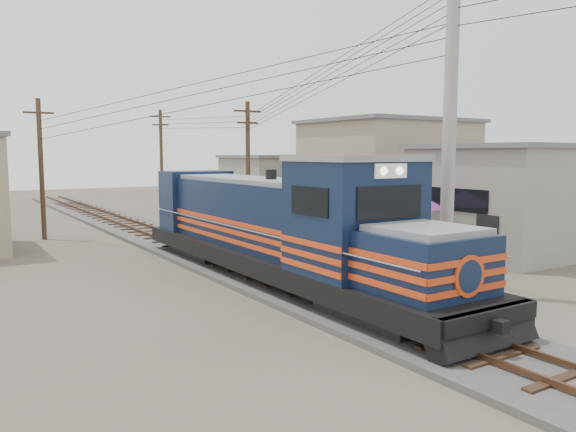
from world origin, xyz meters
TOP-DOWN VIEW (x-y plane):
  - ground at (0.00, 0.00)m, footprint 120.00×120.00m
  - ballast at (0.00, 10.00)m, footprint 3.60×70.00m
  - track at (0.00, 10.00)m, footprint 1.15×70.00m
  - locomotive at (0.00, 3.42)m, footprint 3.07×16.72m
  - utility_pole_main at (3.50, -0.50)m, footprint 0.40×0.40m
  - wooden_pole_mid at (4.50, 14.00)m, footprint 1.60×0.24m
  - wooden_pole_far at (4.80, 28.00)m, footprint 1.60×0.24m
  - wooden_pole_left at (-5.00, 18.00)m, footprint 1.60×0.24m
  - power_lines at (-0.14, 8.49)m, footprint 9.65×19.00m
  - shophouse_front at (11.50, 3.00)m, footprint 7.35×6.30m
  - shophouse_mid at (12.50, 12.00)m, footprint 8.40×7.35m
  - shophouse_back at (11.00, 22.00)m, footprint 6.30×6.30m
  - billboard at (4.85, 2.94)m, footprint 2.18×0.52m
  - market_umbrella at (6.54, 3.85)m, footprint 3.33×3.33m
  - vendor at (6.24, 6.69)m, footprint 0.82×0.77m
  - plant_nursery at (5.44, 4.50)m, footprint 3.48×3.25m

SIDE VIEW (x-z plane):
  - ground at x=0.00m, z-range 0.00..0.00m
  - ballast at x=0.00m, z-range 0.00..0.16m
  - track at x=0.00m, z-range 0.20..0.32m
  - plant_nursery at x=5.44m, z-range -0.07..1.07m
  - vendor at x=6.24m, z-range 0.00..1.89m
  - locomotive at x=0.00m, z-range -0.28..3.87m
  - shophouse_back at x=11.00m, z-range 0.01..4.21m
  - shophouse_front at x=11.50m, z-range 0.01..4.71m
  - market_umbrella at x=6.54m, z-range 1.05..3.81m
  - billboard at x=4.85m, z-range 0.80..4.19m
  - shophouse_mid at x=12.50m, z-range 0.01..6.21m
  - wooden_pole_mid at x=4.50m, z-range 0.18..7.18m
  - wooden_pole_left at x=-5.00m, z-range 0.18..7.18m
  - wooden_pole_far at x=4.80m, z-range 0.18..7.68m
  - utility_pole_main at x=3.50m, z-range 0.00..10.00m
  - power_lines at x=-0.14m, z-range 5.91..9.21m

